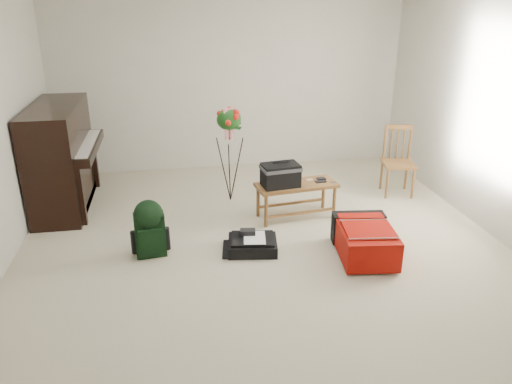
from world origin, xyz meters
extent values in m
cube|color=#BBB197|center=(0.00, 0.00, 0.00)|extent=(5.00, 5.50, 0.01)
cube|color=beige|center=(0.00, 2.75, 1.25)|extent=(5.00, 0.04, 2.50)
cube|color=beige|center=(2.50, 0.00, 1.25)|extent=(0.04, 5.50, 2.50)
cube|color=black|center=(-2.20, 1.60, 0.62)|extent=(0.55, 1.50, 1.25)
cube|color=black|center=(-1.90, 1.60, 0.73)|extent=(0.28, 1.30, 0.10)
cube|color=white|center=(-1.90, 1.60, 0.78)|extent=(0.22, 1.20, 0.02)
cube|color=black|center=(-2.15, 1.60, 0.05)|extent=(0.45, 1.30, 0.10)
cube|color=#935930|center=(0.51, 0.79, 0.40)|extent=(0.97, 0.49, 0.04)
cylinder|color=#935930|center=(0.09, 0.64, 0.19)|extent=(0.04, 0.04, 0.38)
cylinder|color=#935930|center=(0.09, 0.94, 0.19)|extent=(0.04, 0.04, 0.38)
cylinder|color=#935930|center=(0.93, 0.64, 0.19)|extent=(0.04, 0.04, 0.38)
cylinder|color=#935930|center=(0.93, 0.94, 0.19)|extent=(0.04, 0.04, 0.38)
cube|color=#935930|center=(1.98, 1.27, 0.41)|extent=(0.45, 0.45, 0.04)
cylinder|color=#935930|center=(1.81, 1.10, 0.20)|extent=(0.03, 0.03, 0.39)
cylinder|color=#935930|center=(1.81, 1.43, 0.20)|extent=(0.03, 0.03, 0.39)
cylinder|color=#935930|center=(2.14, 1.10, 0.20)|extent=(0.03, 0.03, 0.39)
cylinder|color=#935930|center=(2.14, 1.43, 0.20)|extent=(0.03, 0.03, 0.39)
cube|color=#935930|center=(1.98, 1.43, 0.86)|extent=(0.35, 0.10, 0.05)
cylinder|color=#935930|center=(1.81, 1.43, 0.64)|extent=(0.03, 0.03, 0.47)
cylinder|color=#935930|center=(2.14, 1.43, 0.64)|extent=(0.03, 0.03, 0.47)
cube|color=#A60D07|center=(0.96, -0.24, 0.17)|extent=(0.61, 0.83, 0.30)
cube|color=black|center=(0.96, 0.06, 0.17)|extent=(0.56, 0.24, 0.32)
cube|color=#A60D07|center=(0.96, -0.29, 0.33)|extent=(0.51, 0.49, 0.02)
cube|color=silver|center=(0.96, -0.51, 0.33)|extent=(0.48, 0.07, 0.01)
cube|color=black|center=(-0.12, 0.06, 0.06)|extent=(0.54, 0.46, 0.12)
cube|color=black|center=(-0.12, 0.06, 0.13)|extent=(0.48, 0.39, 0.03)
cube|color=white|center=(-0.10, 0.04, 0.16)|extent=(0.26, 0.32, 0.01)
cube|color=black|center=(-0.17, 0.12, 0.18)|extent=(0.17, 0.12, 0.05)
cube|color=black|center=(-1.14, 0.15, 0.22)|extent=(0.31, 0.21, 0.44)
cube|color=black|center=(-1.14, 0.04, 0.20)|extent=(0.24, 0.07, 0.26)
sphere|color=black|center=(-1.14, 0.15, 0.44)|extent=(0.29, 0.29, 0.29)
cube|color=black|center=(-1.21, 0.25, 0.22)|extent=(0.04, 0.03, 0.40)
cube|color=black|center=(-1.07, 0.25, 0.22)|extent=(0.04, 0.03, 0.40)
cylinder|color=black|center=(-0.18, 1.42, 0.95)|extent=(0.01, 0.01, 0.32)
ellipsoid|color=#1A4D18|center=(-0.18, 1.42, 1.05)|extent=(0.30, 0.21, 0.27)
cube|color=red|center=(-0.18, 1.40, 1.14)|extent=(0.15, 0.09, 0.08)
camera|label=1|loc=(-0.85, -4.40, 2.49)|focal=35.00mm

